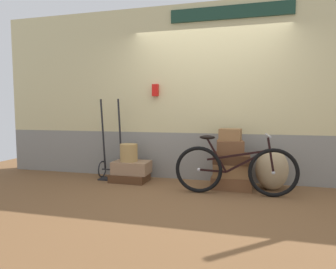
# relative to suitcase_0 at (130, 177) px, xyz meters

# --- Properties ---
(ground) EXTENTS (9.63, 5.20, 0.06)m
(ground) POSITION_rel_suitcase_0_xyz_m (1.25, -0.39, -0.09)
(ground) COLOR brown
(station_building) EXTENTS (7.63, 0.74, 2.91)m
(station_building) POSITION_rel_suitcase_0_xyz_m (1.26, 0.46, 1.40)
(station_building) COLOR gray
(station_building) RESTS_ON ground
(suitcase_0) EXTENTS (0.59, 0.45, 0.13)m
(suitcase_0) POSITION_rel_suitcase_0_xyz_m (0.00, 0.00, 0.00)
(suitcase_0) COLOR #4C2D19
(suitcase_0) RESTS_ON ground
(suitcase_1) EXTENTS (0.59, 0.41, 0.20)m
(suitcase_1) POSITION_rel_suitcase_0_xyz_m (0.03, 0.03, 0.17)
(suitcase_1) COLOR #937051
(suitcase_1) RESTS_ON suitcase_0
(suitcase_2) EXTENTS (0.61, 0.48, 0.19)m
(suitcase_2) POSITION_rel_suitcase_0_xyz_m (1.66, -0.00, 0.03)
(suitcase_2) COLOR brown
(suitcase_2) RESTS_ON ground
(suitcase_3) EXTENTS (0.55, 0.46, 0.20)m
(suitcase_3) POSITION_rel_suitcase_0_xyz_m (1.63, -0.02, 0.22)
(suitcase_3) COLOR olive
(suitcase_3) RESTS_ON suitcase_2
(suitcase_4) EXTENTS (0.54, 0.43, 0.14)m
(suitcase_4) POSITION_rel_suitcase_0_xyz_m (1.65, -0.02, 0.39)
(suitcase_4) COLOR #4C2D19
(suitcase_4) RESTS_ON suitcase_3
(suitcase_5) EXTENTS (0.42, 0.34, 0.20)m
(suitcase_5) POSITION_rel_suitcase_0_xyz_m (1.62, -0.01, 0.56)
(suitcase_5) COLOR brown
(suitcase_5) RESTS_ON suitcase_4
(suitcase_6) EXTENTS (0.34, 0.28, 0.18)m
(suitcase_6) POSITION_rel_suitcase_0_xyz_m (1.62, 0.04, 0.75)
(suitcase_6) COLOR olive
(suitcase_6) RESTS_ON suitcase_5
(wicker_basket) EXTENTS (0.29, 0.29, 0.29)m
(wicker_basket) POSITION_rel_suitcase_0_xyz_m (-0.02, 0.01, 0.41)
(wicker_basket) COLOR #A8844C
(wicker_basket) RESTS_ON suitcase_1
(luggage_trolley) EXTENTS (0.40, 0.37, 1.37)m
(luggage_trolley) POSITION_rel_suitcase_0_xyz_m (-0.38, 0.12, 0.25)
(luggage_trolley) COLOR black
(luggage_trolley) RESTS_ON ground
(burlap_sack) EXTENTS (0.47, 0.40, 0.62)m
(burlap_sack) POSITION_rel_suitcase_0_xyz_m (2.23, 0.04, 0.24)
(burlap_sack) COLOR tan
(burlap_sack) RESTS_ON ground
(bicycle) EXTENTS (1.68, 0.46, 0.85)m
(bicycle) POSITION_rel_suitcase_0_xyz_m (1.70, -0.35, 0.29)
(bicycle) COLOR black
(bicycle) RESTS_ON ground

